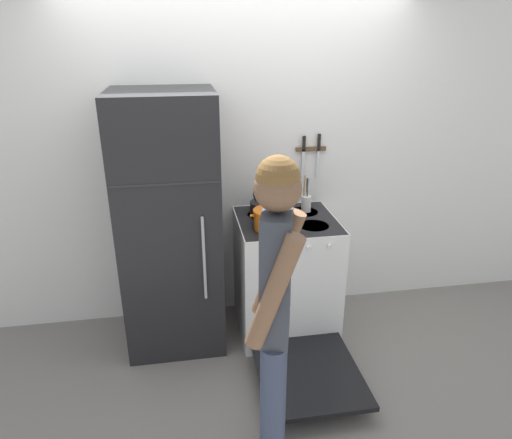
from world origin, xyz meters
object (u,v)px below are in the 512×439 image
at_px(dutch_oven_pot, 269,219).
at_px(tea_kettle, 264,206).
at_px(utensil_jar, 306,202).
at_px(refrigerator, 170,225).
at_px(stove_range, 287,278).
at_px(person, 275,311).

relative_size(dutch_oven_pot, tea_kettle, 1.05).
bearing_deg(dutch_oven_pot, utensil_jar, 39.11).
bearing_deg(tea_kettle, dutch_oven_pot, -92.70).
relative_size(refrigerator, stove_range, 1.30).
distance_m(tea_kettle, utensil_jar, 0.34).
height_order(refrigerator, utensil_jar, refrigerator).
distance_m(refrigerator, utensil_jar, 1.05).
relative_size(tea_kettle, utensil_jar, 0.90).
distance_m(refrigerator, dutch_oven_pot, 0.71).
distance_m(tea_kettle, person, 1.41).
distance_m(stove_range, utensil_jar, 0.60).
height_order(refrigerator, tea_kettle, refrigerator).
bearing_deg(tea_kettle, utensil_jar, 1.20).
height_order(stove_range, utensil_jar, utensil_jar).
bearing_deg(utensil_jar, stove_range, -134.91).
xyz_separation_m(stove_range, utensil_jar, (0.18, 0.18, 0.54)).
height_order(dutch_oven_pot, utensil_jar, utensil_jar).
xyz_separation_m(dutch_oven_pot, person, (-0.19, -1.12, -0.00)).
relative_size(tea_kettle, person, 0.15).
relative_size(stove_range, person, 0.82).
distance_m(dutch_oven_pot, utensil_jar, 0.45).
relative_size(dutch_oven_pot, person, 0.15).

